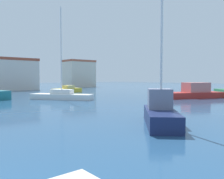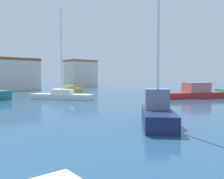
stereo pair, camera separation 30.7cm
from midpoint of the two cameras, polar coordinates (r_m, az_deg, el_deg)
water at (r=27.97m, az=-10.18°, el=-2.11°), size 160.00×160.00×0.00m
sailboat_white_center_channel at (r=26.73m, az=-12.42°, el=-1.37°), size 5.47×6.80×10.13m
motorboat_red_near_pier at (r=29.50m, az=18.25°, el=-0.73°), size 8.76×5.57×1.84m
sailboat_navy_inner_mooring at (r=12.28m, az=10.96°, el=-5.42°), size 4.20×4.22×7.45m
motorboat_yellow_far_left at (r=38.68m, az=-10.99°, el=-0.10°), size 5.36×2.84×1.19m
waterfront_apartments at (r=49.27m, az=-23.29°, el=3.43°), size 9.04×5.42×6.14m
yacht_club at (r=62.56m, az=-8.16°, el=3.85°), size 7.50×5.33×6.97m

